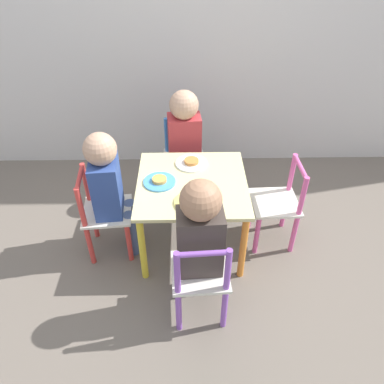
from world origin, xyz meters
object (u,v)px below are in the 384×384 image
at_px(child_front, 200,236).
at_px(child_left, 110,185).
at_px(kids_table, 192,192).
at_px(plate_back, 191,163).
at_px(chair_red, 104,214).
at_px(plate_left, 160,181).
at_px(chair_purple, 200,278).
at_px(chair_pink, 278,205).
at_px(chair_blue, 184,160).
at_px(child_back, 185,138).
at_px(plate_front, 193,202).

relative_size(child_front, child_left, 1.02).
distance_m(kids_table, plate_back, 0.19).
bearing_deg(chair_red, kids_table, -90.00).
xyz_separation_m(child_front, plate_left, (-0.20, 0.43, -0.02)).
distance_m(kids_table, chair_purple, 0.50).
relative_size(chair_purple, chair_pink, 1.00).
bearing_deg(chair_pink, chair_blue, -133.59).
relative_size(chair_pink, plate_left, 3.10).
xyz_separation_m(plate_back, plate_left, (-0.17, -0.17, 0.00)).
xyz_separation_m(chair_pink, child_back, (-0.53, 0.41, 0.21)).
distance_m(child_left, plate_back, 0.48).
xyz_separation_m(chair_red, child_back, (0.45, 0.47, 0.21)).
distance_m(chair_red, child_left, 0.21).
height_order(kids_table, chair_red, chair_red).
distance_m(chair_red, child_back, 0.68).
distance_m(child_back, plate_front, 0.60).
relative_size(chair_pink, plate_front, 2.88).
height_order(child_front, child_left, child_front).
distance_m(kids_table, chair_red, 0.50).
bearing_deg(kids_table, plate_front, -90.00).
relative_size(chair_red, chair_pink, 1.00).
bearing_deg(chair_red, chair_blue, -44.91).
height_order(chair_purple, plate_front, chair_purple).
height_order(kids_table, child_left, child_left).
height_order(chair_blue, child_front, child_front).
bearing_deg(chair_blue, child_left, -131.31).
bearing_deg(child_back, chair_purple, -90.85).
distance_m(plate_back, plate_left, 0.24).
distance_m(chair_pink, child_front, 0.68).
xyz_separation_m(kids_table, plate_left, (-0.17, 0.00, 0.07)).
bearing_deg(chair_red, plate_left, -87.40).
relative_size(kids_table, chair_red, 1.10).
height_order(chair_purple, plate_left, chair_purple).
bearing_deg(child_back, plate_front, -91.43).
xyz_separation_m(chair_blue, plate_front, (0.04, -0.66, 0.19)).
relative_size(child_left, plate_left, 4.45).
relative_size(chair_pink, child_front, 0.68).
bearing_deg(child_back, chair_pink, -42.86).
bearing_deg(child_left, child_front, -135.78).
distance_m(child_back, plate_back, 0.26).
bearing_deg(child_front, kids_table, -90.00).
xyz_separation_m(kids_table, chair_red, (-0.49, -0.04, -0.12)).
bearing_deg(child_front, plate_back, -90.97).
relative_size(chair_blue, plate_left, 3.10).
distance_m(chair_purple, chair_pink, 0.68).
bearing_deg(kids_table, plate_left, 180.00).
bearing_deg(chair_pink, child_front, -48.17).
bearing_deg(chair_purple, child_left, -48.16).
relative_size(kids_table, plate_left, 3.42).
bearing_deg(plate_back, chair_purple, -87.48).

